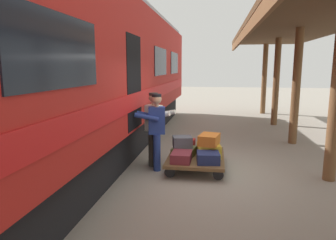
{
  "coord_description": "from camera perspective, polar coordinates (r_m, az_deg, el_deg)",
  "views": [
    {
      "loc": [
        0.06,
        6.34,
        2.27
      ],
      "look_at": [
        1.08,
        -0.02,
        1.15
      ],
      "focal_mm": 32.38,
      "sensor_mm": 36.0,
      "label": 1
    }
  ],
  "objects": [
    {
      "name": "ground_plane",
      "position": [
        6.74,
        9.2,
        -9.96
      ],
      "size": [
        60.0,
        60.0,
        0.0
      ],
      "primitive_type": "plane",
      "color": "gray"
    },
    {
      "name": "train_car",
      "position": [
        7.13,
        -18.15,
        7.69
      ],
      "size": [
        3.02,
        17.84,
        4.0
      ],
      "color": "#B21E19",
      "rests_on": "ground_plane"
    },
    {
      "name": "luggage_cart",
      "position": [
        6.98,
        5.3,
        -7.04
      ],
      "size": [
        1.25,
        1.71,
        0.29
      ],
      "color": "brown",
      "rests_on": "ground_plane"
    },
    {
      "name": "suitcase_burgundy_valise",
      "position": [
        6.51,
        2.55,
        -6.93
      ],
      "size": [
        0.42,
        0.56,
        0.2
      ],
      "primitive_type": "cube",
      "rotation": [
        0.0,
        0.0,
        -0.02
      ],
      "color": "maroon",
      "rests_on": "luggage_cart"
    },
    {
      "name": "suitcase_black_hardshell",
      "position": [
        7.38,
        7.76,
        -4.9
      ],
      "size": [
        0.46,
        0.62,
        0.22
      ],
      "primitive_type": "cube",
      "rotation": [
        0.0,
        0.0,
        -0.0
      ],
      "color": "black",
      "rests_on": "luggage_cart"
    },
    {
      "name": "suitcase_red_plastic",
      "position": [
        7.41,
        3.39,
        -4.69
      ],
      "size": [
        0.44,
        0.57,
        0.24
      ],
      "primitive_type": "cube",
      "rotation": [
        0.0,
        0.0,
        -0.13
      ],
      "color": "#AD231E",
      "rests_on": "luggage_cart"
    },
    {
      "name": "suitcase_yellow_case",
      "position": [
        6.91,
        7.66,
        -5.66
      ],
      "size": [
        0.57,
        0.58,
        0.28
      ],
      "primitive_type": "cube",
      "rotation": [
        0.0,
        0.0,
        0.13
      ],
      "color": "gold",
      "rests_on": "luggage_cart"
    },
    {
      "name": "suitcase_navy_fabric",
      "position": [
        6.47,
        7.55,
        -7.0
      ],
      "size": [
        0.51,
        0.53,
        0.22
      ],
      "primitive_type": "cube",
      "rotation": [
        0.0,
        0.0,
        0.11
      ],
      "color": "navy",
      "rests_on": "luggage_cart"
    },
    {
      "name": "suitcase_olive_duffel",
      "position": [
        6.96,
        3.0,
        -5.9
      ],
      "size": [
        0.56,
        0.55,
        0.18
      ],
      "primitive_type": "cube",
      "rotation": [
        0.0,
        0.0,
        -0.14
      ],
      "color": "brown",
      "rests_on": "luggage_cart"
    },
    {
      "name": "suitcase_orange_carryall",
      "position": [
        6.82,
        7.77,
        -3.66
      ],
      "size": [
        0.5,
        0.62,
        0.23
      ],
      "primitive_type": "cube",
      "rotation": [
        0.0,
        0.0,
        -0.2
      ],
      "color": "#CC6B23",
      "rests_on": "suitcase_yellow_case"
    },
    {
      "name": "suitcase_slate_roller",
      "position": [
        6.95,
        2.72,
        -4.11
      ],
      "size": [
        0.5,
        0.46,
        0.25
      ],
      "primitive_type": "cube",
      "rotation": [
        0.0,
        0.0,
        0.24
      ],
      "color": "#4C515B",
      "rests_on": "suitcase_olive_duffel"
    },
    {
      "name": "porter_in_overalls",
      "position": [
        6.71,
        -2.3,
        -1.71
      ],
      "size": [
        0.72,
        0.52,
        1.7
      ],
      "color": "navy",
      "rests_on": "ground_plane"
    },
    {
      "name": "porter_by_door",
      "position": [
        7.01,
        -2.56,
        -1.22
      ],
      "size": [
        0.73,
        0.55,
        1.7
      ],
      "color": "#332D28",
      "rests_on": "ground_plane"
    }
  ]
}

